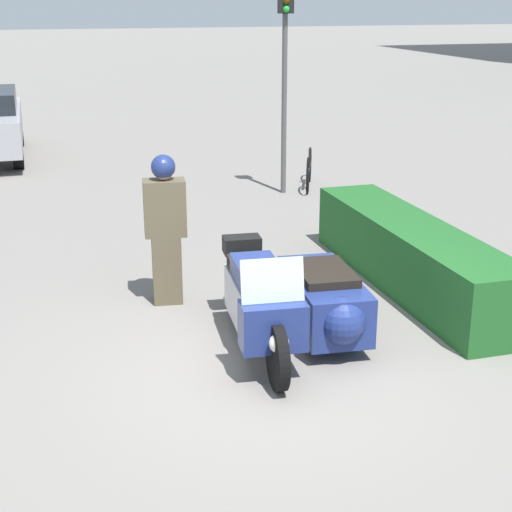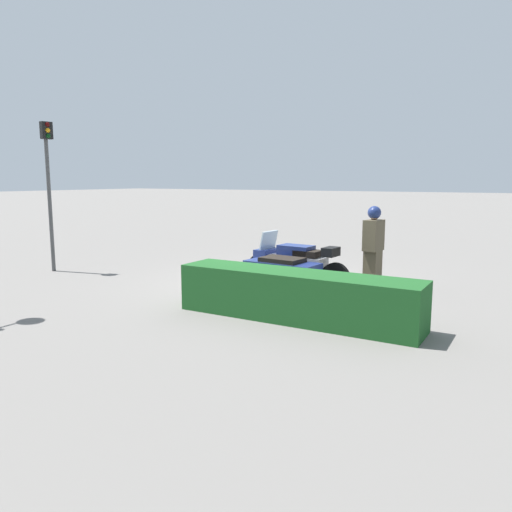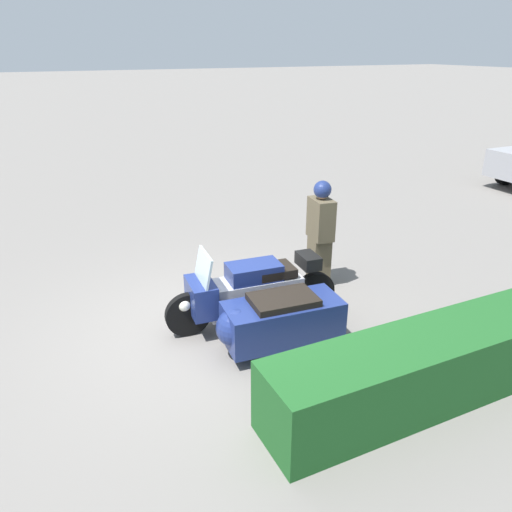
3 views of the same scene
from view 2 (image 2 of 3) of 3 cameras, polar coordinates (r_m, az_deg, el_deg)
name	(u,v)px [view 2 (image 2 of 3)]	position (r m, az deg, el deg)	size (l,w,h in m)	color
ground_plane	(271,283)	(10.83, 1.77, -3.16)	(160.00, 160.00, 0.00)	slate
police_motorcycle	(285,268)	(10.15, 3.29, -1.37)	(2.44, 1.48, 1.14)	black
officer_rider	(373,245)	(10.46, 13.25, 1.18)	(0.34, 0.50, 1.70)	brown
hedge_bush_curbside	(296,296)	(8.02, 4.62, -4.59)	(4.01, 0.81, 0.78)	#1E5623
traffic_light_near	(49,175)	(13.05, -22.62, 8.54)	(0.22, 0.28, 3.57)	#4C4C4C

